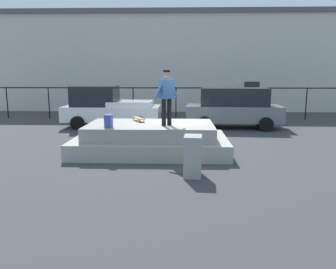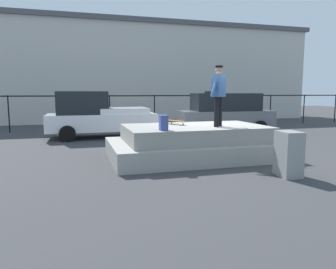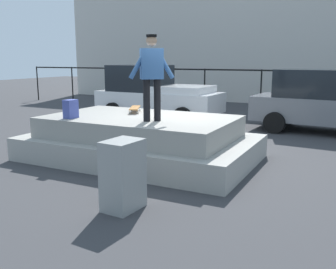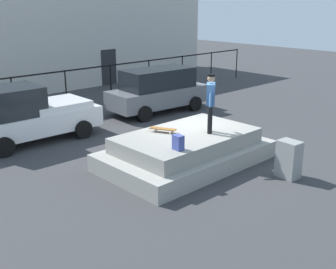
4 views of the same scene
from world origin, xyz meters
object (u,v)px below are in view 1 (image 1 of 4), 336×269
(car_white_pickup_near, at_px, (108,107))
(utility_box, at_px, (193,156))
(backpack, at_px, (109,121))
(car_grey_hatchback_mid, at_px, (234,107))
(skateboard, at_px, (139,118))
(skateboarder, at_px, (167,94))

(car_white_pickup_near, xyz_separation_m, utility_box, (3.74, -7.79, -0.44))
(backpack, distance_m, car_grey_hatchback_mid, 7.63)
(skateboard, bearing_deg, car_grey_hatchback_mid, 49.28)
(utility_box, bearing_deg, skateboard, 123.42)
(skateboard, bearing_deg, backpack, -118.31)
(skateboarder, relative_size, car_grey_hatchback_mid, 0.38)
(car_grey_hatchback_mid, relative_size, utility_box, 4.33)
(skateboarder, height_order, backpack, skateboarder)
(skateboarder, xyz_separation_m, backpack, (-1.75, -0.44, -0.80))
(backpack, relative_size, car_grey_hatchback_mid, 0.09)
(skateboard, bearing_deg, car_white_pickup_near, 113.40)
(skateboard, height_order, car_white_pickup_near, car_white_pickup_near)
(skateboarder, distance_m, backpack, 1.97)
(car_grey_hatchback_mid, distance_m, utility_box, 8.10)
(skateboarder, bearing_deg, utility_box, -71.50)
(skateboarder, bearing_deg, car_white_pickup_near, 118.30)
(skateboard, height_order, car_grey_hatchback_mid, car_grey_hatchback_mid)
(skateboarder, height_order, utility_box, skateboarder)
(skateboarder, distance_m, skateboard, 1.64)
(car_grey_hatchback_mid, bearing_deg, utility_box, -105.94)
(backpack, relative_size, utility_box, 0.38)
(skateboard, xyz_separation_m, backpack, (-0.75, -1.39, 0.10))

